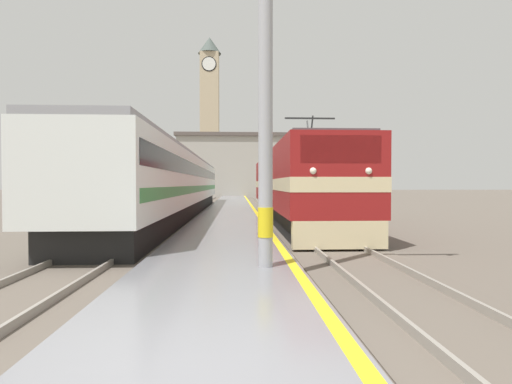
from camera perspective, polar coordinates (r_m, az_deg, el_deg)
The scene contains 9 objects.
ground_plane at distance 33.64m, azimuth -3.43°, elevation -2.18°, with size 200.00×200.00×0.00m, color #60564C.
platform at distance 28.64m, azimuth -3.54°, elevation -2.48°, with size 3.36×140.00×0.28m.
rail_track_near at distance 28.80m, azimuth 3.11°, elevation -2.68°, with size 2.83×140.00×0.16m.
rail_track_far at distance 28.88m, azimuth -10.14°, elevation -2.69°, with size 2.83×140.00×0.16m.
locomotive_train at distance 21.03m, azimuth 5.29°, elevation 0.93°, with size 2.92×19.47×4.63m.
passenger_train at distance 25.53m, azimuth -11.11°, elevation 1.23°, with size 2.92×32.54×3.69m.
catenary_mast at distance 8.42m, azimuth 1.88°, elevation 18.65°, with size 2.68×0.31×8.51m.
clock_tower at distance 68.40m, azimuth -6.62°, elevation 11.19°, with size 3.81×3.81×26.43m.
station_building at distance 61.23m, azimuth -2.11°, elevation 3.67°, with size 18.94×10.35×9.26m.
Camera 1 is at (0.37, -3.58, 1.95)m, focal length 28.00 mm.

